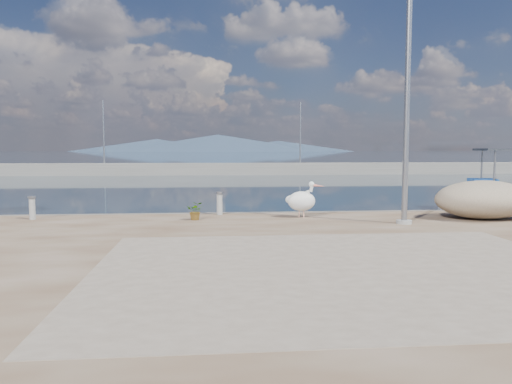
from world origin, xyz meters
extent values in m
plane|color=#162635|center=(0.00, 0.00, 0.00)|extent=(1400.00, 1400.00, 0.00)
cube|color=#503822|center=(0.00, -6.00, 0.25)|extent=(44.00, 22.00, 0.50)
cube|color=gray|center=(1.00, -3.00, 0.50)|extent=(9.00, 7.00, 0.01)
cube|color=gray|center=(0.00, 40.00, 0.60)|extent=(120.00, 2.20, 1.20)
cylinder|color=gray|center=(-12.00, 40.00, 4.00)|extent=(0.16, 0.16, 7.00)
cylinder|color=gray|center=(8.00, 40.00, 4.00)|extent=(0.16, 0.16, 7.00)
cone|color=#28384C|center=(-70.00, 650.00, 8.00)|extent=(220.00, 220.00, 16.00)
cone|color=#28384C|center=(10.00, 650.00, 11.00)|extent=(280.00, 280.00, 22.00)
cone|color=#28384C|center=(90.00, 650.00, 7.00)|extent=(200.00, 200.00, 14.00)
cube|color=#1A54AC|center=(10.03, 8.47, 1.00)|extent=(1.19, 1.19, 0.78)
cylinder|color=tan|center=(1.35, 3.71, 0.64)|extent=(0.04, 0.04, 0.29)
cylinder|color=tan|center=(1.48, 3.66, 0.64)|extent=(0.04, 0.04, 0.29)
ellipsoid|color=silver|center=(1.41, 3.69, 1.01)|extent=(1.00, 0.81, 0.61)
cylinder|color=silver|center=(1.66, 3.59, 1.32)|extent=(0.23, 0.18, 0.52)
sphere|color=silver|center=(1.70, 3.57, 1.55)|extent=(0.17, 0.17, 0.17)
cone|color=#E46B58|center=(1.89, 3.50, 1.50)|extent=(0.42, 0.24, 0.13)
cylinder|color=gray|center=(4.11, 2.16, 4.00)|extent=(0.16, 0.16, 7.00)
cylinder|color=gray|center=(4.11, 2.16, 0.55)|extent=(0.44, 0.44, 0.10)
cylinder|color=gray|center=(-1.11, 4.60, 0.86)|extent=(0.18, 0.18, 0.72)
cylinder|color=gray|center=(-1.11, 4.60, 1.22)|extent=(0.25, 0.25, 0.06)
cylinder|color=gray|center=(-6.78, 4.02, 0.84)|extent=(0.18, 0.18, 0.68)
cylinder|color=gray|center=(-6.78, 4.02, 1.18)|extent=(0.23, 0.23, 0.06)
imported|color=#33722D|center=(-1.86, 3.45, 0.78)|extent=(0.53, 0.47, 0.55)
ellipsoid|color=tan|center=(6.92, 2.92, 1.09)|extent=(3.00, 2.14, 1.18)
camera|label=1|loc=(-1.43, -11.52, 2.62)|focal=35.00mm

